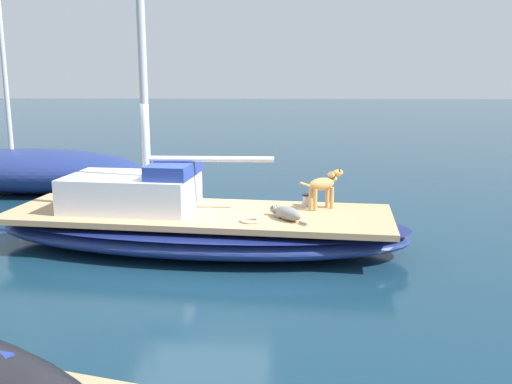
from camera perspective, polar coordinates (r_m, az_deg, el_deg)
The scene contains 8 objects.
ground_plane at distance 9.95m, azimuth -5.79°, elevation -5.65°, with size 120.00×120.00×0.00m, color #143347.
sailboat_main at distance 9.86m, azimuth -5.83°, elevation -3.79°, with size 3.26×7.46×0.66m.
cabin_house at distance 10.04m, azimuth -12.09°, elevation 0.23°, with size 1.62×2.36×0.84m.
dog_tan at distance 9.90m, azimuth 6.89°, elevation 0.70°, with size 0.58×0.83×0.70m.
dog_grey at distance 9.18m, azimuth 3.13°, elevation -2.14°, with size 0.81×0.64×0.22m.
deck_winch at distance 10.17m, azimuth 5.13°, elevation -0.83°, with size 0.16×0.16×0.21m.
coiled_rope at distance 9.04m, azimuth -0.63°, elevation -2.90°, with size 0.32×0.32×0.04m, color beige.
moored_boat_starboard_side at distance 15.47m, azimuth -21.52°, elevation 2.16°, with size 2.38×5.70×7.51m.
Camera 1 is at (-9.39, -1.41, 2.99)m, focal length 39.39 mm.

